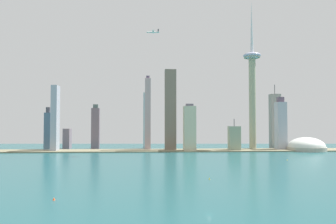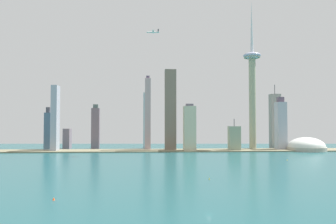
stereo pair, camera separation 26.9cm
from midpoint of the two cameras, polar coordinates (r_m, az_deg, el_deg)
ground_plane at (r=214.94m, az=7.00°, el=-16.94°), size 6000.00×6000.00×0.00m
waterfront_pier at (r=719.81m, az=-0.39°, el=-6.56°), size 817.82×76.03×2.18m
observation_tower at (r=780.02m, az=14.16°, el=5.00°), size 39.53×39.53×338.23m
stadium_dome at (r=781.11m, az=22.52°, el=-5.58°), size 81.71×81.71×41.52m
skyscraper_0 at (r=801.48m, az=-12.23°, el=-2.63°), size 18.28×15.08×103.87m
skyscraper_1 at (r=784.15m, az=18.66°, el=-2.12°), size 20.82×22.57×117.66m
skyscraper_2 at (r=779.71m, az=-19.70°, el=-2.97°), size 13.43×20.99×94.50m
skyscraper_3 at (r=743.08m, az=-3.45°, el=-0.27°), size 12.59×12.36×165.12m
skyscraper_4 at (r=743.64m, az=-18.65°, el=-1.04°), size 12.48×26.75×138.87m
skyscraper_5 at (r=840.42m, az=17.78°, el=-1.49°), size 23.15×20.54×152.54m
skyscraper_6 at (r=711.92m, az=3.71°, el=-2.78°), size 25.18×26.36×100.36m
skyscraper_7 at (r=732.81m, az=11.23°, el=-4.46°), size 24.33×20.06×68.58m
skyscraper_8 at (r=727.92m, az=0.42°, el=0.35°), size 24.62×16.67×176.51m
skyscraper_9 at (r=797.67m, az=-3.63°, el=-1.46°), size 16.75×18.25×132.59m
skyscraper_10 at (r=824.27m, az=-16.78°, el=-4.36°), size 15.23×26.42×47.10m
channel_buoy_0 at (r=265.05m, az=-18.86°, el=-13.81°), size 1.95×1.95×1.94m
channel_buoy_1 at (r=558.91m, az=19.65°, el=-7.67°), size 1.38×1.38×1.74m
channel_buoy_2 at (r=345.32m, az=7.05°, el=-11.16°), size 1.10×1.10×2.28m
airplane at (r=662.95m, az=-2.57°, el=13.44°), size 24.51×21.32×7.68m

